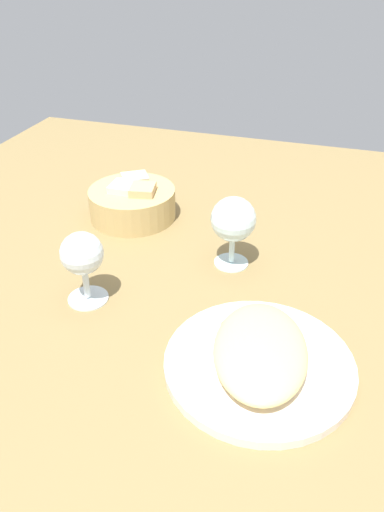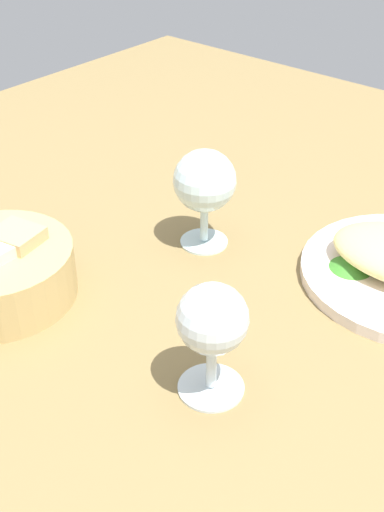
{
  "view_description": "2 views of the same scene",
  "coord_description": "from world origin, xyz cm",
  "px_view_note": "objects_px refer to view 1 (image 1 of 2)",
  "views": [
    {
      "loc": [
        -65.59,
        -20.62,
        48.86
      ],
      "look_at": [
        0.81,
        0.26,
        3.44
      ],
      "focal_mm": 34.58,
      "sensor_mm": 36.0,
      "label": 1
    },
    {
      "loc": [
        -39.58,
        50.28,
        46.94
      ],
      "look_at": [
        1.63,
        1.63,
        3.42
      ],
      "focal_mm": 47.12,
      "sensor_mm": 36.0,
      "label": 2
    }
  ],
  "objects_px": {
    "plate": "(259,364)",
    "wine_glass_far": "(82,257)",
    "wine_glass_near": "(233,222)",
    "bread_basket": "(133,202)"
  },
  "relations": [
    {
      "from": "plate",
      "to": "bread_basket",
      "type": "distance_m",
      "value": 0.48
    },
    {
      "from": "wine_glass_near",
      "to": "wine_glass_far",
      "type": "distance_m",
      "value": 0.26
    },
    {
      "from": "plate",
      "to": "wine_glass_far",
      "type": "relative_size",
      "value": 2.12
    },
    {
      "from": "bread_basket",
      "to": "wine_glass_far",
      "type": "relative_size",
      "value": 1.45
    },
    {
      "from": "plate",
      "to": "wine_glass_far",
      "type": "height_order",
      "value": "wine_glass_far"
    },
    {
      "from": "plate",
      "to": "bread_basket",
      "type": "bearing_deg",
      "value": 43.68
    },
    {
      "from": "plate",
      "to": "wine_glass_far",
      "type": "distance_m",
      "value": 0.31
    },
    {
      "from": "plate",
      "to": "wine_glass_far",
      "type": "bearing_deg",
      "value": 77.02
    },
    {
      "from": "bread_basket",
      "to": "wine_glass_near",
      "type": "height_order",
      "value": "wine_glass_near"
    },
    {
      "from": "bread_basket",
      "to": "wine_glass_near",
      "type": "xyz_separation_m",
      "value": [
        -0.11,
        -0.23,
        0.05
      ]
    }
  ]
}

